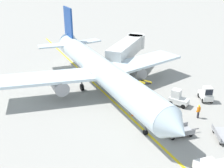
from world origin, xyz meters
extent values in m
plane|color=#9E9B93|center=(0.00, 0.00, 0.00)|extent=(300.00, 300.00, 0.00)
cube|color=yellow|center=(0.09, 5.00, 0.00)|extent=(5.39, 79.86, 0.01)
cylinder|color=silver|center=(0.09, 10.25, 3.45)|extent=(5.20, 30.15, 3.30)
cone|color=silver|center=(-0.94, -5.91, 3.45)|extent=(3.38, 2.60, 3.23)
cone|color=silver|center=(1.13, 26.62, 3.85)|extent=(3.31, 2.99, 3.14)
cube|color=silver|center=(7.66, 11.27, 3.05)|extent=(13.50, 6.24, 0.36)
cylinder|color=gray|center=(5.96, 10.38, 2.05)|extent=(2.10, 3.31, 1.90)
cube|color=silver|center=(-7.29, 12.23, 3.05)|extent=(13.70, 7.74, 0.36)
cylinder|color=gray|center=(-5.72, 11.12, 2.05)|extent=(2.10, 3.31, 1.90)
cube|color=navy|center=(0.98, 24.22, 7.50)|extent=(0.53, 4.01, 5.20)
cube|color=silver|center=(3.95, 23.63, 3.85)|extent=(5.35, 2.59, 0.24)
cube|color=silver|center=(-2.04, 24.02, 3.85)|extent=(5.54, 3.20, 0.24)
cylinder|color=#4C4C51|center=(-0.65, -1.22, 1.56)|extent=(0.20, 0.20, 3.12)
cylinder|color=black|center=(-0.65, -1.22, 0.28)|extent=(0.38, 0.58, 0.56)
cylinder|color=#4C4C51|center=(2.41, 12.11, 1.56)|extent=(0.20, 0.20, 3.12)
cylinder|color=black|center=(2.41, 12.11, 0.48)|extent=(0.41, 0.98, 0.96)
cylinder|color=#4C4C51|center=(-1.98, 12.39, 1.56)|extent=(0.20, 0.20, 3.12)
cylinder|color=black|center=(-1.98, 12.39, 0.48)|extent=(0.41, 0.98, 0.96)
cube|color=black|center=(-0.82, -3.92, 3.80)|extent=(2.86, 1.18, 0.60)
cube|color=silver|center=(8.16, 16.67, 3.60)|extent=(11.01, 9.50, 2.50)
cylinder|color=silver|center=(12.62, 20.21, 3.60)|extent=(3.20, 3.20, 2.50)
cylinder|color=#59595B|center=(6.75, 15.55, 1.18)|extent=(0.56, 0.56, 2.35)
cube|color=#333338|center=(6.75, 15.55, 0.25)|extent=(1.80, 1.40, 0.50)
cylinder|color=black|center=(1.28, -8.59, 0.30)|extent=(0.36, 0.64, 0.60)
cube|color=silver|center=(7.01, 2.05, 0.65)|extent=(2.23, 2.73, 0.70)
cube|color=silver|center=(6.82, 2.42, 1.55)|extent=(1.41, 1.43, 1.10)
cube|color=black|center=(6.59, 2.89, 1.55)|extent=(0.91, 0.50, 0.77)
cylinder|color=black|center=(6.14, 2.56, 0.30)|extent=(0.46, 0.64, 0.60)
cylinder|color=black|center=(7.13, 3.05, 0.30)|extent=(0.46, 0.64, 0.60)
cylinder|color=black|center=(6.89, 1.05, 0.30)|extent=(0.46, 0.64, 0.60)
cylinder|color=black|center=(7.88, 1.54, 0.30)|extent=(0.46, 0.64, 0.60)
cube|color=silver|center=(11.12, 1.41, 0.65)|extent=(2.26, 2.73, 0.70)
cube|color=silver|center=(10.92, 1.04, 1.55)|extent=(1.42, 1.44, 1.10)
cube|color=black|center=(10.68, 0.58, 1.55)|extent=(0.90, 0.52, 0.77)
cylinder|color=black|center=(11.22, 0.41, 0.30)|extent=(0.47, 0.63, 0.60)
cylinder|color=black|center=(10.24, 0.92, 0.30)|extent=(0.47, 0.63, 0.60)
cylinder|color=black|center=(11.99, 1.90, 0.30)|extent=(0.47, 0.63, 0.60)
cylinder|color=black|center=(11.01, 2.41, 0.30)|extent=(0.47, 0.63, 0.60)
cube|color=silver|center=(5.40, 8.20, 0.60)|extent=(2.61, 4.08, 0.60)
cylinder|color=black|center=(5.59, 6.73, 0.30)|extent=(0.40, 0.64, 0.60)
cylinder|color=black|center=(4.38, 7.13, 0.30)|extent=(0.40, 0.64, 0.60)
cylinder|color=black|center=(6.42, 9.26, 0.30)|extent=(0.40, 0.64, 0.60)
cylinder|color=black|center=(5.21, 9.66, 0.30)|extent=(0.40, 0.64, 0.60)
cube|color=black|center=(5.21, 7.63, 1.55)|extent=(2.41, 5.03, 1.76)
cube|color=yellow|center=(5.64, 7.49, 1.67)|extent=(1.64, 4.79, 1.84)
cube|color=yellow|center=(4.78, 7.77, 1.67)|extent=(1.64, 4.79, 1.84)
cube|color=#A5A5A8|center=(2.40, -3.10, 0.44)|extent=(3.07, 2.11, 0.16)
cube|color=#4C4C51|center=(4.20, -3.52, 0.42)|extent=(0.89, 0.29, 0.08)
cylinder|color=#4C4C51|center=(4.64, -3.63, 0.42)|extent=(0.12, 0.12, 0.05)
cube|color=gray|center=(2.58, -2.37, 0.69)|extent=(2.74, 0.71, 0.50)
cube|color=gray|center=(2.23, -3.83, 0.69)|extent=(2.74, 0.71, 0.50)
cylinder|color=black|center=(3.56, -2.76, 0.18)|extent=(0.38, 0.20, 0.36)
cylinder|color=black|center=(3.29, -3.92, 0.18)|extent=(0.38, 0.20, 0.36)
cylinder|color=black|center=(1.52, -2.27, 0.18)|extent=(0.38, 0.20, 0.36)
cylinder|color=black|center=(1.24, -3.44, 0.18)|extent=(0.38, 0.20, 0.36)
cube|color=#A5A5A8|center=(5.93, -5.78, 0.44)|extent=(2.73, 3.17, 0.16)
cube|color=gray|center=(5.28, -5.39, 0.69)|extent=(1.49, 2.43, 0.50)
cylinder|color=black|center=(4.87, -6.37, 0.18)|extent=(0.29, 0.37, 0.36)
cylinder|color=black|center=(5.95, -4.57, 0.18)|extent=(0.29, 0.37, 0.36)
cylinder|color=#26262D|center=(6.81, -1.47, 0.42)|extent=(0.24, 0.24, 0.85)
cube|color=orange|center=(6.81, -1.47, 1.13)|extent=(0.36, 0.22, 0.56)
sphere|color=beige|center=(6.81, -1.47, 1.52)|extent=(0.20, 0.20, 0.20)
sphere|color=yellow|center=(6.81, -1.47, 1.58)|extent=(0.24, 0.24, 0.24)
cone|color=orange|center=(7.89, -0.42, 0.22)|extent=(0.36, 0.36, 0.44)
cone|color=orange|center=(0.36, 2.75, 0.22)|extent=(0.36, 0.36, 0.44)
camera|label=1|loc=(-15.63, -20.41, 16.45)|focal=43.13mm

